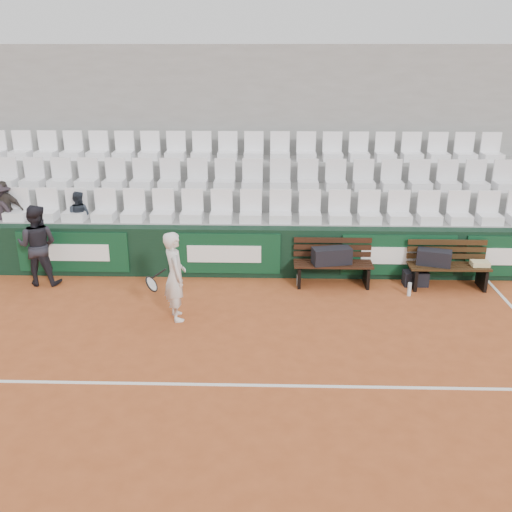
{
  "coord_description": "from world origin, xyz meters",
  "views": [
    {
      "loc": [
        0.72,
        -6.67,
        4.33
      ],
      "look_at": [
        0.47,
        2.4,
        1.0
      ],
      "focal_mm": 40.0,
      "sensor_mm": 36.0,
      "label": 1
    }
  ],
  "objects_px": {
    "bench_left": "(333,274)",
    "ball_kid": "(38,245)",
    "spectator_b": "(3,189)",
    "water_bottle_far": "(409,289)",
    "sports_bag_ground": "(415,278)",
    "sports_bag_left": "(332,256)",
    "bench_right": "(447,276)",
    "spectator_c": "(76,195)",
    "tennis_player": "(175,276)",
    "sports_bag_right": "(434,258)",
    "water_bottle_near": "(298,280)"
  },
  "relations": [
    {
      "from": "bench_right",
      "to": "spectator_c",
      "type": "relative_size",
      "value": 1.44
    },
    {
      "from": "sports_bag_ground",
      "to": "spectator_c",
      "type": "xyz_separation_m",
      "value": [
        -6.75,
        0.92,
        1.38
      ]
    },
    {
      "from": "bench_left",
      "to": "ball_kid",
      "type": "xyz_separation_m",
      "value": [
        -5.64,
        -0.09,
        0.56
      ]
    },
    {
      "from": "sports_bag_ground",
      "to": "ball_kid",
      "type": "relative_size",
      "value": 0.29
    },
    {
      "from": "sports_bag_ground",
      "to": "spectator_c",
      "type": "bearing_deg",
      "value": 172.28
    },
    {
      "from": "tennis_player",
      "to": "bench_right",
      "type": "bearing_deg",
      "value": 16.37
    },
    {
      "from": "sports_bag_ground",
      "to": "water_bottle_far",
      "type": "height_order",
      "value": "sports_bag_ground"
    },
    {
      "from": "sports_bag_right",
      "to": "tennis_player",
      "type": "xyz_separation_m",
      "value": [
        -4.67,
        -1.48,
        0.17
      ]
    },
    {
      "from": "bench_right",
      "to": "sports_bag_left",
      "type": "height_order",
      "value": "sports_bag_left"
    },
    {
      "from": "water_bottle_near",
      "to": "spectator_b",
      "type": "bearing_deg",
      "value": 170.51
    },
    {
      "from": "sports_bag_left",
      "to": "spectator_c",
      "type": "xyz_separation_m",
      "value": [
        -5.11,
        0.98,
        0.91
      ]
    },
    {
      "from": "bench_left",
      "to": "ball_kid",
      "type": "height_order",
      "value": "ball_kid"
    },
    {
      "from": "tennis_player",
      "to": "ball_kid",
      "type": "relative_size",
      "value": 0.97
    },
    {
      "from": "sports_bag_ground",
      "to": "sports_bag_left",
      "type": "bearing_deg",
      "value": -177.9
    },
    {
      "from": "sports_bag_right",
      "to": "water_bottle_near",
      "type": "distance_m",
      "value": 2.6
    },
    {
      "from": "sports_bag_right",
      "to": "ball_kid",
      "type": "xyz_separation_m",
      "value": [
        -7.53,
        -0.05,
        0.19
      ]
    },
    {
      "from": "water_bottle_near",
      "to": "spectator_c",
      "type": "distance_m",
      "value": 4.81
    },
    {
      "from": "spectator_b",
      "to": "bench_left",
      "type": "bearing_deg",
      "value": 170.94
    },
    {
      "from": "bench_left",
      "to": "spectator_b",
      "type": "relative_size",
      "value": 1.21
    },
    {
      "from": "ball_kid",
      "to": "spectator_c",
      "type": "height_order",
      "value": "spectator_c"
    },
    {
      "from": "water_bottle_near",
      "to": "spectator_c",
      "type": "xyz_separation_m",
      "value": [
        -4.49,
        1.0,
        1.41
      ]
    },
    {
      "from": "water_bottle_far",
      "to": "ball_kid",
      "type": "xyz_separation_m",
      "value": [
        -7.01,
        0.39,
        0.66
      ]
    },
    {
      "from": "sports_bag_ground",
      "to": "tennis_player",
      "type": "bearing_deg",
      "value": -160.46
    },
    {
      "from": "bench_right",
      "to": "water_bottle_near",
      "type": "xyz_separation_m",
      "value": [
        -2.84,
        0.01,
        -0.11
      ]
    },
    {
      "from": "sports_bag_ground",
      "to": "spectator_b",
      "type": "xyz_separation_m",
      "value": [
        -8.25,
        0.92,
        1.48
      ]
    },
    {
      "from": "water_bottle_far",
      "to": "tennis_player",
      "type": "distance_m",
      "value": 4.33
    },
    {
      "from": "bench_left",
      "to": "sports_bag_right",
      "type": "bearing_deg",
      "value": -1.08
    },
    {
      "from": "bench_right",
      "to": "tennis_player",
      "type": "bearing_deg",
      "value": -163.63
    },
    {
      "from": "sports_bag_left",
      "to": "spectator_c",
      "type": "distance_m",
      "value": 5.29
    },
    {
      "from": "sports_bag_ground",
      "to": "bench_right",
      "type": "bearing_deg",
      "value": -9.69
    },
    {
      "from": "bench_right",
      "to": "spectator_c",
      "type": "distance_m",
      "value": 7.51
    },
    {
      "from": "tennis_player",
      "to": "bench_left",
      "type": "bearing_deg",
      "value": 28.67
    },
    {
      "from": "tennis_player",
      "to": "spectator_b",
      "type": "bearing_deg",
      "value": 147.43
    },
    {
      "from": "water_bottle_near",
      "to": "bench_left",
      "type": "bearing_deg",
      "value": 4.38
    },
    {
      "from": "sports_bag_left",
      "to": "bench_left",
      "type": "bearing_deg",
      "value": 34.89
    },
    {
      "from": "bench_right",
      "to": "ball_kid",
      "type": "xyz_separation_m",
      "value": [
        -7.82,
        -0.03,
        0.56
      ]
    },
    {
      "from": "sports_bag_right",
      "to": "bench_left",
      "type": "bearing_deg",
      "value": 178.92
    },
    {
      "from": "sports_bag_right",
      "to": "sports_bag_ground",
      "type": "relative_size",
      "value": 1.36
    },
    {
      "from": "bench_left",
      "to": "spectator_b",
      "type": "distance_m",
      "value": 6.86
    },
    {
      "from": "bench_right",
      "to": "sports_bag_right",
      "type": "height_order",
      "value": "sports_bag_right"
    },
    {
      "from": "spectator_b",
      "to": "tennis_player",
      "type": "bearing_deg",
      "value": 146.51
    },
    {
      "from": "bench_right",
      "to": "tennis_player",
      "type": "height_order",
      "value": "tennis_player"
    },
    {
      "from": "water_bottle_near",
      "to": "water_bottle_far",
      "type": "distance_m",
      "value": 2.08
    },
    {
      "from": "water_bottle_far",
      "to": "spectator_b",
      "type": "distance_m",
      "value": 8.28
    },
    {
      "from": "sports_bag_left",
      "to": "water_bottle_near",
      "type": "height_order",
      "value": "sports_bag_left"
    },
    {
      "from": "bench_right",
      "to": "tennis_player",
      "type": "relative_size",
      "value": 0.98
    },
    {
      "from": "sports_bag_ground",
      "to": "spectator_b",
      "type": "distance_m",
      "value": 8.43
    },
    {
      "from": "bench_right",
      "to": "sports_bag_left",
      "type": "distance_m",
      "value": 2.25
    },
    {
      "from": "water_bottle_near",
      "to": "ball_kid",
      "type": "relative_size",
      "value": 0.14
    },
    {
      "from": "sports_bag_left",
      "to": "tennis_player",
      "type": "distance_m",
      "value": 3.13
    }
  ]
}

